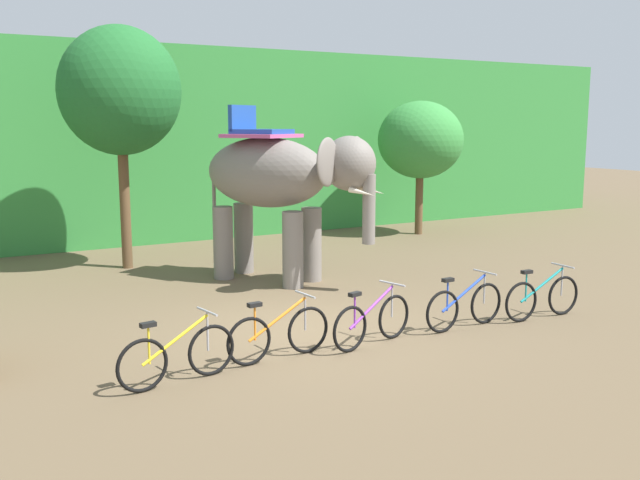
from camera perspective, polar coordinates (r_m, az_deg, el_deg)
The scene contains 10 objects.
ground_plane at distance 11.93m, azimuth -0.97°, elevation -7.17°, with size 80.00×80.00×0.00m, color brown.
foliage_hedge at distance 23.17m, azimuth -16.24°, elevation 7.49°, with size 36.00×6.00×5.57m, color #338438.
tree_center at distance 17.18m, azimuth -15.77°, elevation 11.40°, with size 2.78×2.78×5.60m.
tree_right at distance 21.97m, azimuth 8.07°, elevation 7.94°, with size 2.59×2.59×4.07m.
elephant at distance 15.17m, azimuth -3.27°, elevation 4.84°, with size 3.22×4.05×3.78m.
bike_yellow at distance 9.61m, azimuth -11.37°, elevation -9.08°, with size 1.70×0.52×0.92m.
bike_orange at distance 10.38m, azimuth -3.31°, elevation -7.51°, with size 1.71×0.52×0.92m.
bike_purple at distance 11.04m, azimuth 4.23°, elevation -6.49°, with size 1.67×0.59×0.92m.
bike_blue at distance 12.14m, azimuth 11.53°, elevation -5.19°, with size 1.71×0.52×0.92m.
bike_teal at distance 13.07m, azimuth 17.42°, elevation -4.39°, with size 1.71×0.52×0.92m.
Camera 1 is at (-5.53, -10.01, 3.40)m, focal length 39.85 mm.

